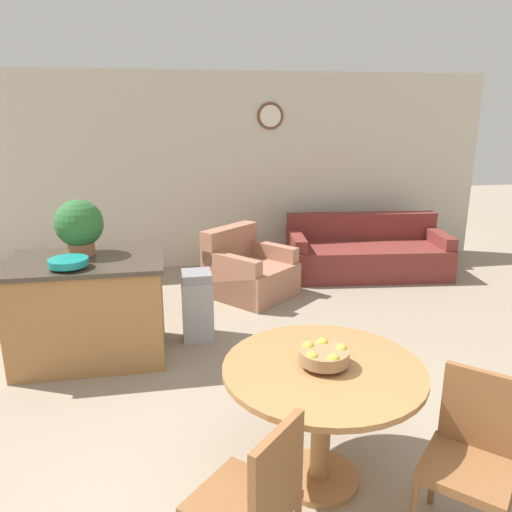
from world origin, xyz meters
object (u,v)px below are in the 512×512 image
Objects in this scene: trash_bin at (197,305)px; potted_plant at (79,225)px; teal_bowl at (68,262)px; couch at (366,254)px; armchair at (248,273)px; dining_table at (322,393)px; kitchen_island at (90,309)px; fruit_bowl at (324,355)px; dining_chair_near_left at (254,498)px; dining_chair_near_right at (472,451)px.

potted_plant is at bearing -176.80° from trash_bin.
couch is (3.50, 2.12, -0.70)m from teal_bowl.
couch is 1.83m from armchair.
dining_table is 0.86× the size of kitchen_island.
fruit_bowl is 2.28m from trash_bin.
kitchen_island is 2.14m from armchair.
potted_plant reaches higher than trash_bin.
couch is at bearing -23.11° from armchair.
kitchen_island is 1.01m from trash_bin.
potted_plant is at bearing 66.13° from dining_chair_near_left.
dining_chair_near_left is 2.62m from teal_bowl.
dining_chair_near_left is 2.83× the size of teal_bowl.
fruit_bowl is at bearing -74.68° from trash_bin.
kitchen_island is at bearing 66.59° from dining_chair_near_left.
armchair is (1.66, 1.34, -0.19)m from kitchen_island.
fruit_bowl is 0.13× the size of couch.
teal_bowl reaches higher than dining_table.
kitchen_island reaches higher than armchair.
trash_bin is 0.31× the size of couch.
dining_table is 0.25m from fruit_bowl.
armchair is at bearing 41.91° from teal_bowl.
dining_chair_near_right is at bearing -39.13° from fruit_bowl.
dining_chair_near_left is 0.88m from fruit_bowl.
fruit_bowl is 0.21× the size of kitchen_island.
teal_bowl is 0.14× the size of couch.
dining_chair_near_right is at bearing -122.49° from armchair.
potted_plant reaches higher than dining_chair_near_right.
couch is (2.43, 1.65, -0.06)m from trash_bin.
dining_table is 1.69× the size of trash_bin.
dining_chair_near_right is 1.82× the size of potted_plant.
fruit_bowl is (-0.00, 0.00, 0.25)m from dining_table.
potted_plant reaches higher than armchair.
trash_bin is (-0.07, 2.78, -0.17)m from dining_chair_near_left.
fruit_bowl is (0.51, 0.63, 0.34)m from dining_chair_near_left.
potted_plant is at bearing 127.59° from fruit_bowl.
dining_chair_near_right reaches higher than trash_bin.
fruit_bowl reaches higher than dining_table.
teal_bowl is at bearing -111.52° from kitchen_island.
trash_bin is at bearing 105.32° from fruit_bowl.
couch is at bearing 29.00° from kitchen_island.
dining_chair_near_right is 4.48m from couch.
fruit_bowl is at bearing -52.41° from potted_plant.
dining_table is 1.28× the size of dining_chair_near_left.
kitchen_island is at bearing 129.21° from dining_table.
dining_chair_near_right is at bearing -65.35° from trash_bin.
dining_chair_near_right is at bearing -47.90° from kitchen_island.
teal_bowl reaches higher than dining_chair_near_left.
fruit_bowl is 2.49m from kitchen_island.
dining_chair_near_right reaches higher than armchair.
fruit_bowl is 2.66m from potted_plant.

